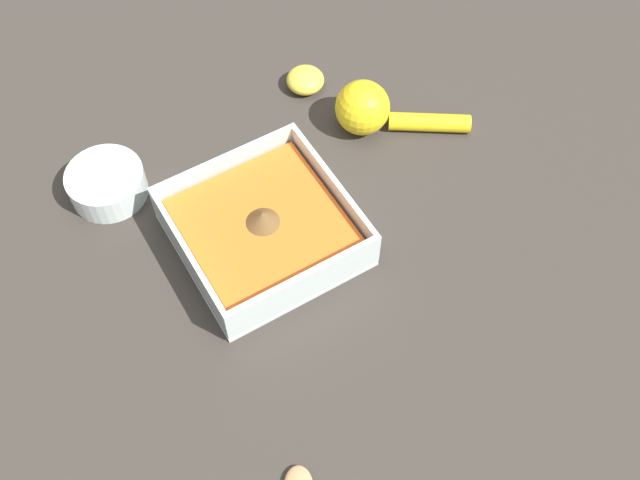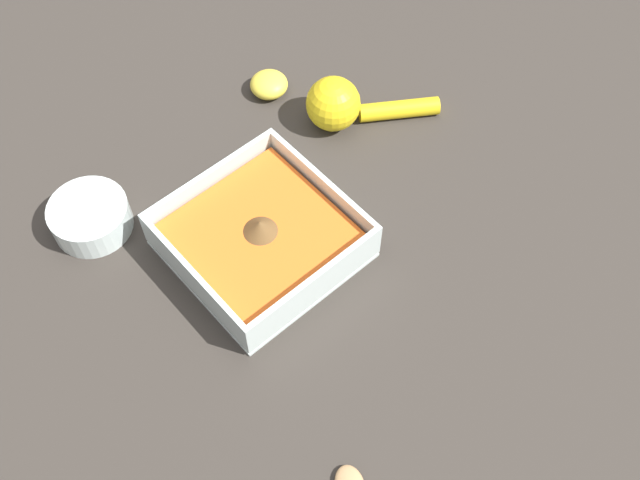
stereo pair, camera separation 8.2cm
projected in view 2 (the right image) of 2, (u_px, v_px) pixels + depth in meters
ground_plane at (245, 215)px, 0.87m from camera, size 4.00×4.00×0.00m
square_dish at (262, 239)px, 0.83m from camera, size 0.19×0.19×0.06m
spice_bowl at (91, 218)px, 0.85m from camera, size 0.09×0.09×0.04m
lemon_squeezer at (343, 105)px, 0.92m from camera, size 0.15×0.12×0.07m
lemon_half at (269, 84)px, 0.97m from camera, size 0.05×0.05×0.03m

